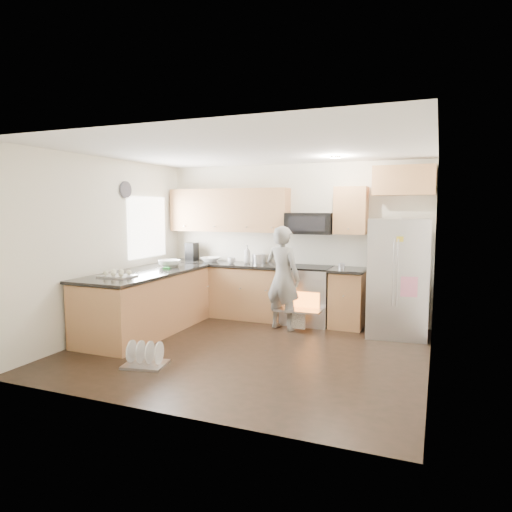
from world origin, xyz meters
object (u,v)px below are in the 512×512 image
at_px(refrigerator, 397,278).
at_px(person, 283,278).
at_px(stove_range, 307,282).
at_px(dish_rack, 145,359).

bearing_deg(refrigerator, person, -176.84).
distance_m(stove_range, refrigerator, 1.44).
relative_size(stove_range, person, 1.12).
xyz_separation_m(stove_range, refrigerator, (1.41, -0.24, 0.18)).
bearing_deg(person, stove_range, -102.34).
bearing_deg(stove_range, refrigerator, -9.78).
xyz_separation_m(refrigerator, dish_rack, (-2.65, -2.45, -0.78)).
bearing_deg(person, dish_rack, 80.97).
relative_size(refrigerator, dish_rack, 3.11).
distance_m(person, dish_rack, 2.51).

